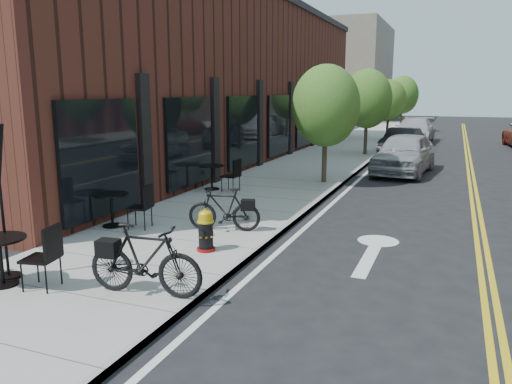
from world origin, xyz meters
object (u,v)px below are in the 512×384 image
at_px(bicycle_left, 224,209).
at_px(bicycle_right, 145,260).
at_px(bistro_set_a, 0,254).
at_px(bistro_set_b, 111,205).
at_px(fire_hydrant, 206,231).
at_px(parked_car_b, 402,141).
at_px(parked_car_c, 414,130).
at_px(parked_car_a, 404,153).
at_px(bistro_set_c, 212,174).

bearing_deg(bicycle_left, bicycle_right, -6.81).
height_order(bistro_set_a, bistro_set_b, bistro_set_a).
bearing_deg(bicycle_right, fire_hydrant, -2.79).
xyz_separation_m(bicycle_left, parked_car_b, (2.07, 16.00, 0.05)).
distance_m(fire_hydrant, bistro_set_a, 3.44).
xyz_separation_m(bicycle_right, parked_car_c, (1.77, 25.80, 0.09)).
height_order(bicycle_right, parked_car_a, parked_car_a).
distance_m(bistro_set_a, parked_car_a, 14.88).
relative_size(bicycle_left, parked_car_b, 0.40).
height_order(bicycle_right, bistro_set_a, bicycle_right).
distance_m(bistro_set_b, bistro_set_c, 4.64).
xyz_separation_m(bistro_set_b, parked_car_c, (4.64, 22.85, 0.15)).
height_order(bicycle_right, bistro_set_b, bicycle_right).
relative_size(bicycle_right, parked_car_a, 0.39).
distance_m(bicycle_left, parked_car_b, 16.13).
height_order(bicycle_left, bistro_set_b, bistro_set_b).
bearing_deg(bistro_set_c, bicycle_right, -64.40).
bearing_deg(bistro_set_c, parked_car_a, 55.91).
relative_size(fire_hydrant, bicycle_right, 0.45).
bearing_deg(parked_car_a, bicycle_left, -99.47).
bearing_deg(bicycle_right, parked_car_b, -11.37).
bearing_deg(parked_car_a, fire_hydrant, -96.43).
distance_m(fire_hydrant, bistro_set_b, 2.83).
bearing_deg(bicycle_right, bistro_set_a, 95.84).
xyz_separation_m(fire_hydrant, bistro_set_b, (-2.72, 0.76, 0.10)).
height_order(fire_hydrant, bicycle_right, bicycle_right).
bearing_deg(fire_hydrant, bicycle_left, 115.17).
xyz_separation_m(parked_car_b, parked_car_c, (0.11, 6.23, 0.11)).
distance_m(bicycle_left, bistro_set_c, 4.64).
relative_size(bistro_set_a, parked_car_c, 0.36).
distance_m(bistro_set_a, bistro_set_b, 3.50).
distance_m(bicycle_right, bistro_set_b, 4.11).
bearing_deg(fire_hydrant, bistro_set_b, 178.55).
xyz_separation_m(bicycle_left, bicycle_right, (0.41, -3.57, 0.07)).
distance_m(fire_hydrant, parked_car_b, 17.47).
xyz_separation_m(bistro_set_a, parked_car_b, (3.94, 20.07, 0.03)).
bearing_deg(bistro_set_c, bicycle_left, -54.22).
distance_m(bicycle_right, parked_car_a, 13.84).
bearing_deg(parked_car_c, fire_hydrant, -91.96).
bearing_deg(parked_car_c, parked_car_a, -84.67).
bearing_deg(parked_car_b, fire_hydrant, -87.95).
bearing_deg(fire_hydrant, bicycle_right, -72.09).
bearing_deg(parked_car_a, bistro_set_c, -124.14).
xyz_separation_m(bistro_set_a, bistro_set_c, (-0.45, 8.09, -0.01)).
bearing_deg(parked_car_a, bicycle_right, -93.93).
xyz_separation_m(bistro_set_c, parked_car_c, (4.50, 18.21, 0.14)).
height_order(parked_car_a, parked_car_c, parked_car_a).
relative_size(fire_hydrant, parked_car_c, 0.16).
height_order(bicycle_right, parked_car_c, parked_car_c).
relative_size(bistro_set_a, bistro_set_c, 1.03).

